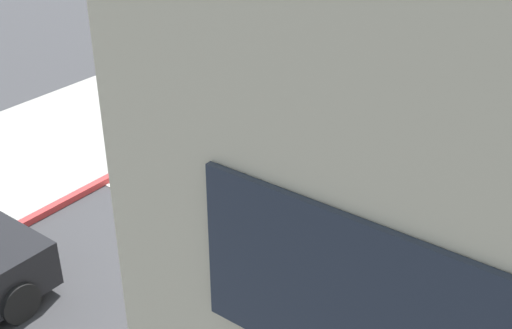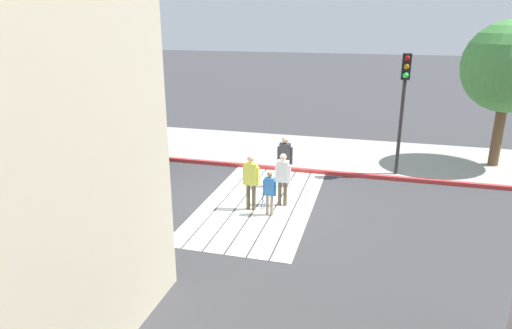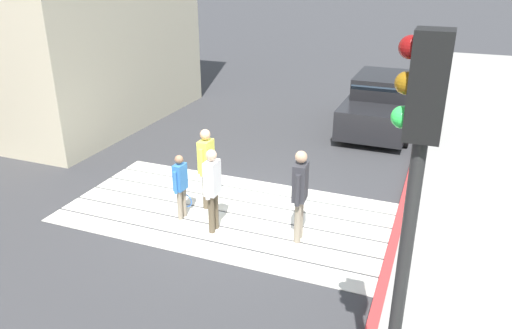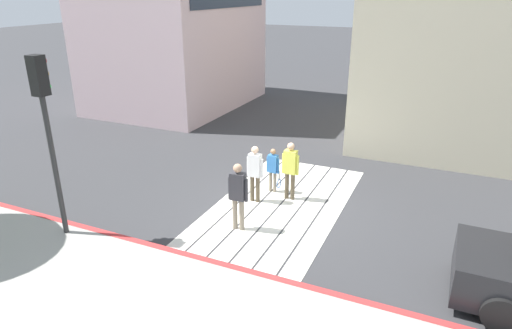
% 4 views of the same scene
% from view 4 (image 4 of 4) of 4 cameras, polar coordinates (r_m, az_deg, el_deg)
% --- Properties ---
extents(ground_plane, '(120.00, 120.00, 0.00)m').
position_cam_4_polar(ground_plane, '(12.14, 3.11, -5.24)').
color(ground_plane, '#38383A').
extents(crosswalk_stripes, '(6.40, 3.25, 0.01)m').
position_cam_4_polar(crosswalk_stripes, '(12.13, 3.11, -5.21)').
color(crosswalk_stripes, silver).
rests_on(crosswalk_stripes, ground).
extents(curb_painted, '(0.16, 40.00, 0.13)m').
position_cam_4_polar(curb_painted, '(9.56, -4.16, -12.96)').
color(curb_painted, '#BC3333').
rests_on(curb_painted, ground).
extents(building_far_north, '(8.00, 6.03, 9.19)m').
position_cam_4_polar(building_far_north, '(22.50, -10.48, 19.08)').
color(building_far_north, beige).
rests_on(building_far_north, ground).
extents(building_far_south, '(8.00, 7.03, 10.11)m').
position_cam_4_polar(building_far_south, '(18.63, 26.49, 18.25)').
color(building_far_south, beige).
rests_on(building_far_south, ground).
extents(traffic_light_corner, '(0.39, 0.28, 4.24)m').
position_cam_4_polar(traffic_light_corner, '(10.52, -25.43, 6.10)').
color(traffic_light_corner, '#2D2D2D').
rests_on(traffic_light_corner, ground).
extents(pedestrian_adult_lead, '(0.21, 0.49, 1.66)m').
position_cam_4_polar(pedestrian_adult_lead, '(12.11, 4.43, -0.31)').
color(pedestrian_adult_lead, brown).
rests_on(pedestrian_adult_lead, ground).
extents(pedestrian_adult_trailing, '(0.21, 0.48, 1.61)m').
position_cam_4_polar(pedestrian_adult_trailing, '(11.94, -0.14, -0.71)').
color(pedestrian_adult_trailing, brown).
rests_on(pedestrian_adult_trailing, ground).
extents(pedestrian_adult_side, '(0.24, 0.50, 1.72)m').
position_cam_4_polar(pedestrian_adult_side, '(10.53, -2.33, -3.57)').
color(pedestrian_adult_side, gray).
rests_on(pedestrian_adult_side, ground).
extents(pedestrian_child_with_racket, '(0.28, 0.41, 1.32)m').
position_cam_4_polar(pedestrian_child_with_racket, '(12.60, 2.23, -0.45)').
color(pedestrian_child_with_racket, gray).
rests_on(pedestrian_child_with_racket, ground).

